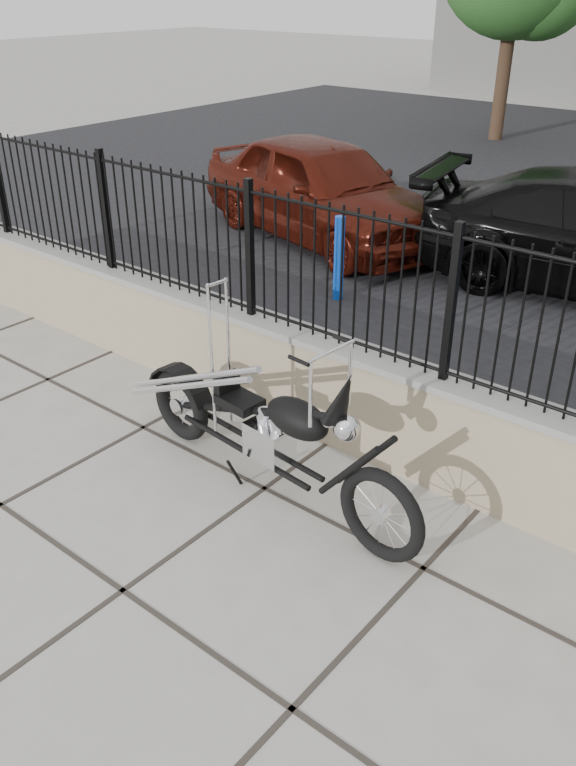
% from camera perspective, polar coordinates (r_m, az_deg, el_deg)
% --- Properties ---
extents(ground_plane, '(90.00, 90.00, 0.00)m').
position_cam_1_polar(ground_plane, '(5.46, -12.51, -15.23)').
color(ground_plane, '#99968E').
rests_on(ground_plane, ground).
extents(retaining_wall, '(14.00, 0.36, 0.96)m').
position_cam_1_polar(retaining_wall, '(6.63, 3.77, -0.70)').
color(retaining_wall, gray).
rests_on(retaining_wall, ground_plane).
extents(iron_fence, '(14.00, 0.08, 1.20)m').
position_cam_1_polar(iron_fence, '(6.17, 4.09, 8.07)').
color(iron_fence, black).
rests_on(iron_fence, retaining_wall).
extents(chopper_motorcycle, '(2.88, 0.77, 1.71)m').
position_cam_1_polar(chopper_motorcycle, '(5.78, -1.88, -1.11)').
color(chopper_motorcycle, black).
rests_on(chopper_motorcycle, ground_plane).
extents(car_red, '(4.97, 3.01, 1.58)m').
position_cam_1_polar(car_red, '(12.05, 2.64, 14.60)').
color(car_red, '#47120A').
rests_on(car_red, parking_lot).
extents(bollard_a, '(0.16, 0.16, 1.10)m').
position_cam_1_polar(bollard_a, '(9.67, 3.91, 9.46)').
color(bollard_a, '#0B3CAC').
rests_on(bollard_a, ground_plane).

